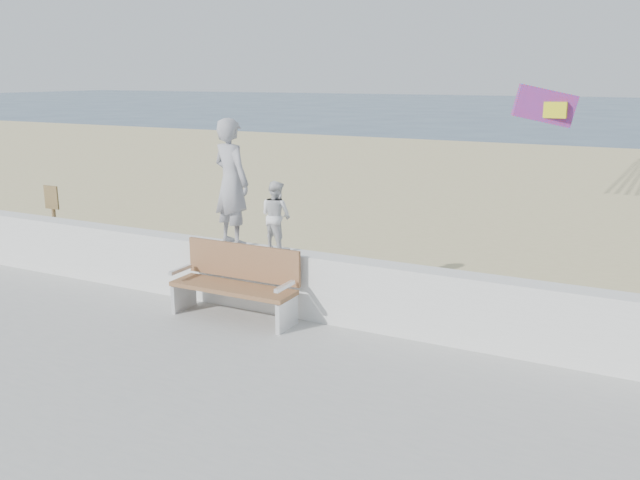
{
  "coord_description": "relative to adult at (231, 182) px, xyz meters",
  "views": [
    {
      "loc": [
        4.12,
        -5.86,
        3.46
      ],
      "look_at": [
        0.2,
        1.8,
        1.35
      ],
      "focal_mm": 38.0,
      "sensor_mm": 36.0,
      "label": 1
    }
  ],
  "objects": [
    {
      "name": "seawall",
      "position": [
        1.31,
        0.0,
        -1.35
      ],
      "size": [
        30.0,
        0.35,
        0.9
      ],
      "primitive_type": "cube",
      "color": "silver",
      "rests_on": "boardwalk"
    },
    {
      "name": "adult",
      "position": [
        0.0,
        0.0,
        0.0
      ],
      "size": [
        0.76,
        0.62,
        1.8
      ],
      "primitive_type": "imported",
      "rotation": [
        0.0,
        0.0,
        2.81
      ],
      "color": "#97979C",
      "rests_on": "seawall"
    },
    {
      "name": "child",
      "position": [
        0.73,
        0.0,
        -0.41
      ],
      "size": [
        0.55,
        0.48,
        0.97
      ],
      "primitive_type": "imported",
      "rotation": [
        0.0,
        0.0,
        2.87
      ],
      "color": "silver",
      "rests_on": "seawall"
    },
    {
      "name": "parafoil_kite",
      "position": [
        3.92,
        1.83,
        1.06
      ],
      "size": [
        0.87,
        0.47,
        0.58
      ],
      "color": "red",
      "rests_on": "ground"
    },
    {
      "name": "bench",
      "position": [
        0.35,
        -0.45,
        -1.29
      ],
      "size": [
        1.8,
        0.57,
        1.0
      ],
      "color": "#8D613D",
      "rests_on": "boardwalk"
    },
    {
      "name": "ground",
      "position": [
        1.31,
        -2.0,
        -1.98
      ],
      "size": [
        220.0,
        220.0,
        0.0
      ],
      "primitive_type": "plane",
      "color": "#304760",
      "rests_on": "ground"
    },
    {
      "name": "sign",
      "position": [
        -4.25,
        0.55,
        -1.03
      ],
      "size": [
        0.32,
        0.07,
        1.46
      ],
      "color": "olive",
      "rests_on": "sand"
    },
    {
      "name": "sand",
      "position": [
        1.31,
        7.0,
        -1.94
      ],
      "size": [
        90.0,
        40.0,
        0.08
      ],
      "primitive_type": "cube",
      "color": "#C9BB86",
      "rests_on": "ground"
    }
  ]
}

